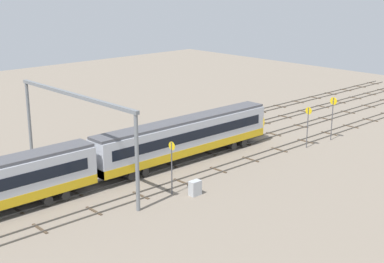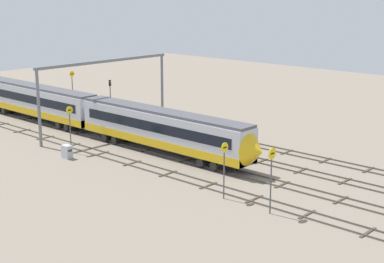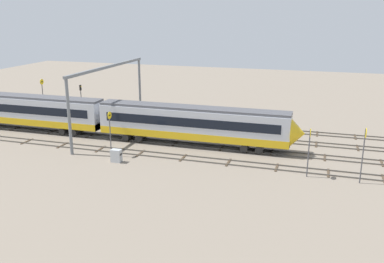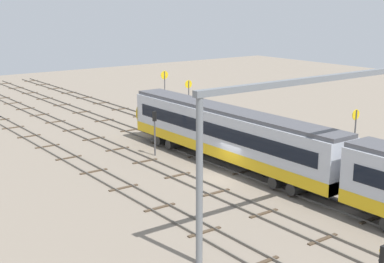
{
  "view_description": "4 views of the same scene",
  "coord_description": "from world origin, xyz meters",
  "px_view_note": "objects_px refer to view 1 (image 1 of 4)",
  "views": [
    {
      "loc": [
        -38.11,
        -46.73,
        20.24
      ],
      "look_at": [
        4.58,
        -1.09,
        2.73
      ],
      "focal_mm": 51.75,
      "sensor_mm": 36.0,
      "label": 1
    },
    {
      "loc": [
        47.11,
        -46.47,
        17.92
      ],
      "look_at": [
        4.49,
        0.02,
        2.45
      ],
      "focal_mm": 54.71,
      "sensor_mm": 36.0,
      "label": 2
    },
    {
      "loc": [
        17.09,
        -50.54,
        16.3
      ],
      "look_at": [
        2.3,
        -2.66,
        1.86
      ],
      "focal_mm": 39.37,
      "sensor_mm": 36.0,
      "label": 3
    },
    {
      "loc": [
        -30.87,
        25.69,
        13.42
      ],
      "look_at": [
        4.93,
        -0.85,
        2.69
      ],
      "focal_mm": 50.18,
      "sensor_mm": 36.0,
      "label": 4
    }
  ],
  "objects_px": {
    "overhead_gantry": "(75,115)",
    "speed_sign_near_foreground": "(172,161)",
    "speed_sign_distant_end": "(308,122)",
    "signal_light_trackside_departure": "(205,123)",
    "speed_sign_far_trackside": "(333,112)",
    "relay_cabinet": "(195,188)"
  },
  "relations": [
    {
      "from": "speed_sign_far_trackside",
      "to": "signal_light_trackside_departure",
      "type": "relative_size",
      "value": 1.38
    },
    {
      "from": "overhead_gantry",
      "to": "speed_sign_near_foreground",
      "type": "distance_m",
      "value": 10.9
    },
    {
      "from": "speed_sign_far_trackside",
      "to": "overhead_gantry",
      "type": "bearing_deg",
      "value": 163.95
    },
    {
      "from": "speed_sign_far_trackside",
      "to": "speed_sign_distant_end",
      "type": "bearing_deg",
      "value": 178.02
    },
    {
      "from": "speed_sign_near_foreground",
      "to": "relay_cabinet",
      "type": "relative_size",
      "value": 3.64
    },
    {
      "from": "overhead_gantry",
      "to": "speed_sign_near_foreground",
      "type": "bearing_deg",
      "value": -62.54
    },
    {
      "from": "speed_sign_near_foreground",
      "to": "signal_light_trackside_departure",
      "type": "bearing_deg",
      "value": 34.95
    },
    {
      "from": "overhead_gantry",
      "to": "speed_sign_near_foreground",
      "type": "relative_size",
      "value": 3.86
    },
    {
      "from": "signal_light_trackside_departure",
      "to": "speed_sign_near_foreground",
      "type": "bearing_deg",
      "value": -145.05
    },
    {
      "from": "signal_light_trackside_departure",
      "to": "relay_cabinet",
      "type": "distance_m",
      "value": 17.05
    },
    {
      "from": "overhead_gantry",
      "to": "signal_light_trackside_departure",
      "type": "relative_size",
      "value": 5.02
    },
    {
      "from": "relay_cabinet",
      "to": "speed_sign_near_foreground",
      "type": "bearing_deg",
      "value": 132.21
    },
    {
      "from": "speed_sign_near_foreground",
      "to": "speed_sign_far_trackside",
      "type": "distance_m",
      "value": 27.07
    },
    {
      "from": "signal_light_trackside_departure",
      "to": "relay_cabinet",
      "type": "relative_size",
      "value": 2.8
    },
    {
      "from": "relay_cabinet",
      "to": "speed_sign_distant_end",
      "type": "bearing_deg",
      "value": 4.96
    },
    {
      "from": "signal_light_trackside_departure",
      "to": "speed_sign_far_trackside",
      "type": "bearing_deg",
      "value": -36.9
    },
    {
      "from": "overhead_gantry",
      "to": "speed_sign_far_trackside",
      "type": "xyz_separation_m",
      "value": [
        31.8,
        -9.15,
        -3.34
      ]
    },
    {
      "from": "speed_sign_far_trackside",
      "to": "speed_sign_near_foreground",
      "type": "bearing_deg",
      "value": 179.92
    },
    {
      "from": "overhead_gantry",
      "to": "speed_sign_distant_end",
      "type": "relative_size",
      "value": 4.01
    },
    {
      "from": "overhead_gantry",
      "to": "signal_light_trackside_departure",
      "type": "distance_m",
      "value": 19.23
    },
    {
      "from": "speed_sign_near_foreground",
      "to": "relay_cabinet",
      "type": "xyz_separation_m",
      "value": [
        1.49,
        -1.65,
        -2.63
      ]
    },
    {
      "from": "speed_sign_distant_end",
      "to": "signal_light_trackside_departure",
      "type": "bearing_deg",
      "value": 129.8
    }
  ]
}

